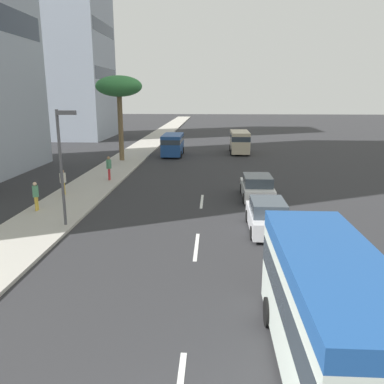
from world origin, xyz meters
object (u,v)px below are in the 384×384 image
at_px(minibus_lead, 329,310).
at_px(van_second, 240,141).
at_px(car_third, 257,187).
at_px(car_fourth, 267,216).
at_px(pedestrian_mid_block, 36,195).
at_px(palm_tree, 119,88).
at_px(pedestrian_near_lamp, 63,181).
at_px(van_fifth, 173,144).
at_px(pedestrian_by_tree, 109,167).
at_px(street_lamp, 63,154).

height_order(minibus_lead, van_second, minibus_lead).
height_order(van_second, car_third, van_second).
xyz_separation_m(van_second, car_fourth, (-26.27, 0.28, -0.66)).
bearing_deg(van_second, pedestrian_mid_block, 151.94).
relative_size(van_second, palm_tree, 0.66).
distance_m(minibus_lead, car_third, 16.33).
bearing_deg(car_third, palm_tree, 40.99).
relative_size(car_fourth, pedestrian_near_lamp, 2.51).
height_order(van_second, car_fourth, van_second).
relative_size(van_fifth, pedestrian_mid_block, 3.20).
xyz_separation_m(van_second, palm_tree, (-6.41, 11.98, 5.69)).
bearing_deg(pedestrian_by_tree, street_lamp, 34.46).
distance_m(pedestrian_near_lamp, pedestrian_by_tree, 5.03).
bearing_deg(minibus_lead, street_lamp, 44.52).
bearing_deg(car_third, van_fifth, 22.15).
distance_m(minibus_lead, pedestrian_near_lamp, 20.18).
height_order(car_fourth, palm_tree, palm_tree).
distance_m(car_fourth, palm_tree, 23.92).
xyz_separation_m(pedestrian_near_lamp, pedestrian_by_tree, (4.72, -1.75, 0.09)).
height_order(van_fifth, pedestrian_mid_block, van_fifth).
relative_size(van_second, van_fifth, 1.02).
bearing_deg(pedestrian_mid_block, pedestrian_near_lamp, 60.94).
distance_m(car_fourth, van_fifth, 24.97).
xyz_separation_m(pedestrian_near_lamp, pedestrian_mid_block, (-3.53, 0.21, -0.02)).
relative_size(pedestrian_near_lamp, pedestrian_mid_block, 1.02).
distance_m(minibus_lead, street_lamp, 14.29).
distance_m(car_fourth, pedestrian_by_tree, 14.93).
bearing_deg(car_third, minibus_lead, 179.64).
bearing_deg(street_lamp, car_third, -58.14).
height_order(minibus_lead, pedestrian_near_lamp, minibus_lead).
bearing_deg(pedestrian_mid_block, car_fourth, -36.28).
bearing_deg(car_third, pedestrian_near_lamp, 91.62).
xyz_separation_m(van_fifth, palm_tree, (-4.08, 4.65, 5.77)).
bearing_deg(pedestrian_near_lamp, van_fifth, -167.23).
bearing_deg(van_second, pedestrian_near_lamp, 148.41).
distance_m(car_third, pedestrian_mid_block, 13.24).
height_order(car_third, van_fifth, van_fifth).
bearing_deg(van_fifth, car_fourth, 16.41).
height_order(pedestrian_near_lamp, pedestrian_mid_block, pedestrian_near_lamp).
relative_size(pedestrian_near_lamp, pedestrian_by_tree, 0.92).
bearing_deg(pedestrian_by_tree, car_fourth, 75.66).
height_order(car_fourth, pedestrian_mid_block, pedestrian_mid_block).
bearing_deg(car_third, street_lamp, 121.86).
xyz_separation_m(car_third, car_fourth, (-6.21, 0.17, 0.02)).
distance_m(pedestrian_mid_block, street_lamp, 4.43).
height_order(car_third, palm_tree, palm_tree).
bearing_deg(pedestrian_mid_block, van_fifth, 50.18).
xyz_separation_m(van_fifth, pedestrian_by_tree, (-13.37, 3.47, -0.17)).
bearing_deg(minibus_lead, pedestrian_near_lamp, 37.73).
bearing_deg(pedestrian_by_tree, palm_tree, -141.99).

